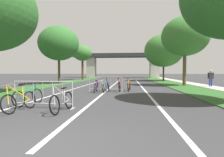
{
  "coord_description": "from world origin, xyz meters",
  "views": [
    {
      "loc": [
        1.69,
        -2.81,
        1.39
      ],
      "look_at": [
        0.21,
        12.45,
        0.84
      ],
      "focal_mm": 28.48,
      "sensor_mm": 36.0,
      "label": 1
    }
  ],
  "objects_px": {
    "bicycle_teal_1": "(28,96)",
    "bicycle_white_4": "(104,87)",
    "tree_right_pine_far": "(164,51)",
    "pedestrian_waiting": "(211,77)",
    "tree_right_oak_mid": "(185,36)",
    "bicycle_blue_3": "(108,86)",
    "bicycle_orange_2": "(129,86)",
    "tree_left_oak_near": "(59,44)",
    "bicycle_yellow_5": "(20,100)",
    "bicycle_red_6": "(119,86)",
    "crowd_barrier_second": "(106,84)",
    "crowd_barrier_nearest": "(43,95)",
    "bicycle_purple_7": "(96,87)",
    "bicycle_silver_0": "(62,101)",
    "tree_left_cypress_far": "(82,53)"
  },
  "relations": [
    {
      "from": "tree_right_oak_mid",
      "to": "bicycle_white_4",
      "type": "relative_size",
      "value": 4.4
    },
    {
      "from": "bicycle_orange_2",
      "to": "crowd_barrier_second",
      "type": "bearing_deg",
      "value": -154.41
    },
    {
      "from": "tree_right_oak_mid",
      "to": "pedestrian_waiting",
      "type": "xyz_separation_m",
      "value": [
        1.95,
        -1.37,
        -4.01
      ]
    },
    {
      "from": "pedestrian_waiting",
      "to": "bicycle_yellow_5",
      "type": "bearing_deg",
      "value": -143.29
    },
    {
      "from": "bicycle_teal_1",
      "to": "tree_left_oak_near",
      "type": "bearing_deg",
      "value": 119.36
    },
    {
      "from": "tree_right_oak_mid",
      "to": "bicycle_blue_3",
      "type": "relative_size",
      "value": 4.13
    },
    {
      "from": "tree_left_oak_near",
      "to": "bicycle_blue_3",
      "type": "xyz_separation_m",
      "value": [
        6.71,
        -7.3,
        -4.4
      ]
    },
    {
      "from": "bicycle_blue_3",
      "to": "bicycle_purple_7",
      "type": "bearing_deg",
      "value": -137.55
    },
    {
      "from": "tree_left_oak_near",
      "to": "crowd_barrier_nearest",
      "type": "bearing_deg",
      "value": -70.28
    },
    {
      "from": "crowd_barrier_second",
      "to": "tree_left_oak_near",
      "type": "bearing_deg",
      "value": 130.4
    },
    {
      "from": "bicycle_blue_3",
      "to": "bicycle_purple_7",
      "type": "height_order",
      "value": "bicycle_blue_3"
    },
    {
      "from": "tree_right_pine_far",
      "to": "crowd_barrier_second",
      "type": "distance_m",
      "value": 17.86
    },
    {
      "from": "bicycle_yellow_5",
      "to": "crowd_barrier_second",
      "type": "bearing_deg",
      "value": -100.29
    },
    {
      "from": "tree_left_cypress_far",
      "to": "bicycle_teal_1",
      "type": "height_order",
      "value": "tree_left_cypress_far"
    },
    {
      "from": "bicycle_blue_3",
      "to": "bicycle_orange_2",
      "type": "bearing_deg",
      "value": 1.17
    },
    {
      "from": "bicycle_purple_7",
      "to": "tree_left_cypress_far",
      "type": "bearing_deg",
      "value": 105.88
    },
    {
      "from": "tree_left_oak_near",
      "to": "bicycle_red_6",
      "type": "bearing_deg",
      "value": -43.9
    },
    {
      "from": "bicycle_silver_0",
      "to": "bicycle_white_4",
      "type": "distance_m",
      "value": 6.16
    },
    {
      "from": "crowd_barrier_nearest",
      "to": "crowd_barrier_second",
      "type": "distance_m",
      "value": 6.25
    },
    {
      "from": "tree_right_pine_far",
      "to": "bicycle_blue_3",
      "type": "height_order",
      "value": "tree_right_pine_far"
    },
    {
      "from": "tree_left_oak_near",
      "to": "tree_right_pine_far",
      "type": "height_order",
      "value": "tree_right_pine_far"
    },
    {
      "from": "tree_right_oak_mid",
      "to": "bicycle_white_4",
      "type": "xyz_separation_m",
      "value": [
        -7.29,
        -6.42,
        -4.65
      ]
    },
    {
      "from": "tree_left_cypress_far",
      "to": "tree_right_pine_far",
      "type": "distance_m",
      "value": 14.1
    },
    {
      "from": "bicycle_silver_0",
      "to": "bicycle_red_6",
      "type": "xyz_separation_m",
      "value": [
        1.64,
        7.01,
        0.02
      ]
    },
    {
      "from": "bicycle_purple_7",
      "to": "tree_right_pine_far",
      "type": "bearing_deg",
      "value": 63.2
    },
    {
      "from": "tree_left_cypress_far",
      "to": "crowd_barrier_nearest",
      "type": "distance_m",
      "value": 25.82
    },
    {
      "from": "bicycle_teal_1",
      "to": "bicycle_red_6",
      "type": "xyz_separation_m",
      "value": [
        3.55,
        5.91,
        0.02
      ]
    },
    {
      "from": "bicycle_blue_3",
      "to": "pedestrian_waiting",
      "type": "bearing_deg",
      "value": 19.45
    },
    {
      "from": "tree_left_oak_near",
      "to": "tree_left_cypress_far",
      "type": "xyz_separation_m",
      "value": [
        -0.16,
        11.21,
        0.04
      ]
    },
    {
      "from": "tree_right_pine_far",
      "to": "pedestrian_waiting",
      "type": "distance_m",
      "value": 12.04
    },
    {
      "from": "bicycle_blue_3",
      "to": "bicycle_red_6",
      "type": "distance_m",
      "value": 0.82
    },
    {
      "from": "bicycle_teal_1",
      "to": "bicycle_white_4",
      "type": "bearing_deg",
      "value": 75.68
    },
    {
      "from": "tree_right_oak_mid",
      "to": "crowd_barrier_nearest",
      "type": "xyz_separation_m",
      "value": [
        -8.89,
        -12.04,
        -4.47
      ]
    },
    {
      "from": "tree_left_cypress_far",
      "to": "bicycle_red_6",
      "type": "xyz_separation_m",
      "value": [
        7.7,
        -18.46,
        -4.41
      ]
    },
    {
      "from": "tree_left_oak_near",
      "to": "bicycle_yellow_5",
      "type": "distance_m",
      "value": 15.59
    },
    {
      "from": "tree_left_oak_near",
      "to": "bicycle_white_4",
      "type": "height_order",
      "value": "tree_left_oak_near"
    },
    {
      "from": "bicycle_purple_7",
      "to": "bicycle_teal_1",
      "type": "bearing_deg",
      "value": -113.17
    },
    {
      "from": "tree_right_pine_far",
      "to": "pedestrian_waiting",
      "type": "xyz_separation_m",
      "value": [
        2.17,
        -11.22,
        -3.77
      ]
    },
    {
      "from": "bicycle_blue_3",
      "to": "bicycle_white_4",
      "type": "bearing_deg",
      "value": -108.01
    },
    {
      "from": "bicycle_white_4",
      "to": "pedestrian_waiting",
      "type": "height_order",
      "value": "pedestrian_waiting"
    },
    {
      "from": "bicycle_orange_2",
      "to": "pedestrian_waiting",
      "type": "height_order",
      "value": "pedestrian_waiting"
    },
    {
      "from": "tree_left_cypress_far",
      "to": "tree_right_oak_mid",
      "type": "height_order",
      "value": "tree_right_oak_mid"
    },
    {
      "from": "crowd_barrier_second",
      "to": "bicycle_purple_7",
      "type": "relative_size",
      "value": 1.43
    },
    {
      "from": "tree_left_cypress_far",
      "to": "bicycle_blue_3",
      "type": "distance_m",
      "value": 20.24
    },
    {
      "from": "bicycle_red_6",
      "to": "bicycle_purple_7",
      "type": "relative_size",
      "value": 1.0
    },
    {
      "from": "crowd_barrier_nearest",
      "to": "bicycle_orange_2",
      "type": "height_order",
      "value": "crowd_barrier_nearest"
    },
    {
      "from": "tree_left_cypress_far",
      "to": "bicycle_orange_2",
      "type": "bearing_deg",
      "value": -65.4
    },
    {
      "from": "tree_left_cypress_far",
      "to": "crowd_barrier_second",
      "type": "relative_size",
      "value": 2.56
    },
    {
      "from": "tree_left_cypress_far",
      "to": "bicycle_teal_1",
      "type": "bearing_deg",
      "value": -80.34
    },
    {
      "from": "crowd_barrier_second",
      "to": "pedestrian_waiting",
      "type": "relative_size",
      "value": 1.52
    }
  ]
}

